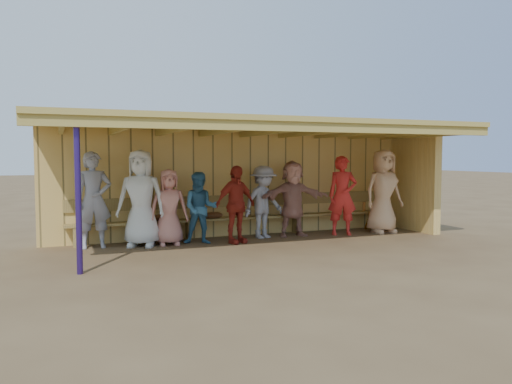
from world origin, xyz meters
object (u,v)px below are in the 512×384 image
at_px(player_a, 93,200).
at_px(player_h, 383,191).
at_px(player_b, 141,198).
at_px(player_g, 343,196).
at_px(bench, 243,213).
at_px(player_c, 201,208).
at_px(player_d, 236,204).
at_px(player_e, 263,202).
at_px(player_f, 293,199).
at_px(player_extra, 169,207).

xyz_separation_m(player_a, player_h, (6.48, -0.44, 0.03)).
height_order(player_a, player_b, player_b).
bearing_deg(player_g, bench, -177.69).
height_order(player_c, player_d, player_d).
bearing_deg(player_g, player_e, -168.28).
distance_m(player_e, bench, 0.59).
xyz_separation_m(player_e, player_g, (1.86, -0.25, 0.11)).
relative_size(player_g, bench, 0.24).
bearing_deg(player_h, player_e, 173.49).
bearing_deg(player_f, player_a, -177.43).
bearing_deg(player_a, player_c, -10.37).
distance_m(player_e, player_f, 0.72).
bearing_deg(player_extra, player_d, -8.36).
xyz_separation_m(player_a, player_f, (4.27, -0.12, -0.10)).
height_order(player_d, player_extra, player_d).
distance_m(player_c, player_f, 2.21).
relative_size(player_a, player_extra, 1.23).
height_order(player_b, player_f, player_b).
distance_m(player_f, player_g, 1.17).
height_order(player_b, bench, player_b).
xyz_separation_m(player_a, player_extra, (1.44, -0.21, -0.18)).
bearing_deg(player_c, player_h, 15.93).
bearing_deg(player_d, player_e, 9.21).
distance_m(player_d, player_e, 0.87).
relative_size(player_b, player_e, 1.21).
relative_size(player_d, player_h, 0.82).
height_order(player_h, bench, player_h).
height_order(player_f, player_g, player_g).
bearing_deg(player_b, player_a, -167.85).
bearing_deg(player_h, player_extra, 177.21).
height_order(player_d, player_f, player_f).
bearing_deg(player_extra, bench, 19.96).
height_order(player_c, player_f, player_f).
bearing_deg(player_f, player_d, -161.62).
distance_m(player_a, player_h, 6.49).
distance_m(player_a, player_f, 4.27).
relative_size(player_d, player_extra, 1.04).
xyz_separation_m(player_h, bench, (-3.24, 0.74, -0.45)).
bearing_deg(player_f, player_c, -170.81).
distance_m(player_b, bench, 2.44).
height_order(player_c, player_extra, player_extra).
xyz_separation_m(player_f, player_h, (2.21, -0.31, 0.13)).
bearing_deg(player_extra, player_b, 178.80).
distance_m(player_e, player_extra, 2.11).
distance_m(player_f, player_extra, 2.83).
bearing_deg(player_extra, player_a, 175.81).
relative_size(player_b, player_c, 1.31).
height_order(player_b, player_g, player_b).
relative_size(player_b, player_g, 1.07).
relative_size(player_a, player_d, 1.18).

